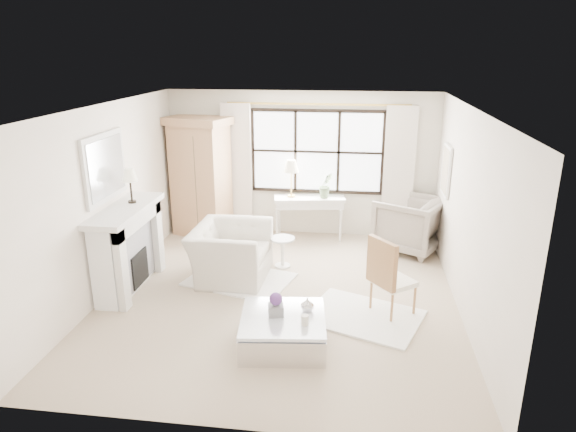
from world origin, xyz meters
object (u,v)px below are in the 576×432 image
console_table (309,217)px  coffee_table (283,331)px  armoire (201,176)px  club_armchair (231,252)px

console_table → coffee_table: console_table is taller
armoire → club_armchair: bearing=-44.0°
console_table → club_armchair: bearing=-127.9°
console_table → club_armchair: 2.18m
coffee_table → armoire: bearing=113.3°
armoire → console_table: bearing=19.3°
console_table → coffee_table: bearing=-98.6°
armoire → coffee_table: (2.08, -3.65, -0.96)m
club_armchair → coffee_table: 2.11m
armoire → console_table: armoire is taller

